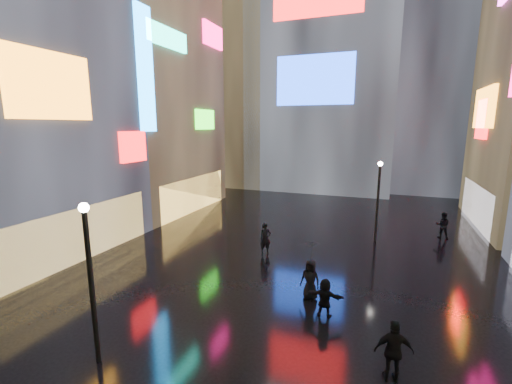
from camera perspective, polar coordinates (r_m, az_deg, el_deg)
The scene contains 13 objects.
ground at distance 21.31m, azimuth 7.76°, elevation -9.39°, with size 140.00×140.00×0.00m, color black.
building_left_far at distance 32.82m, azimuth -18.50°, elevation 16.75°, with size 10.28×12.00×22.00m.
tower_main at distance 46.15m, azimuth 12.09°, elevation 27.95°, with size 16.00×14.20×42.00m.
tower_flank_right at distance 46.74m, azimuth 28.13°, elevation 21.66°, with size 12.00×12.00×34.00m, color black.
tower_flank_left at distance 45.73m, azimuth -3.22°, elevation 18.05°, with size 10.00×10.00×26.00m, color black.
lamp_near at distance 11.77m, azimuth -25.88°, elevation -12.38°, with size 0.30×0.30×5.20m.
lamp_far at distance 23.04m, azimuth 19.67°, elevation -0.77°, with size 0.30×0.30×5.20m.
pedestrian_3 at distance 11.68m, azimuth 21.99°, elevation -23.33°, with size 1.12×0.47×1.91m, color black.
pedestrian_4 at distance 15.35m, azimuth 9.03°, elevation -14.24°, with size 0.86×0.56×1.76m, color black.
pedestrian_5 at distance 14.24m, azimuth 11.39°, elevation -16.90°, with size 1.44×0.46×1.56m, color black.
pedestrian_6 at distance 20.10m, azimuth 1.57°, elevation -7.77°, with size 0.67×0.44×1.84m, color black.
pedestrian_7 at distance 26.01m, azimuth 28.67°, elevation -4.88°, with size 0.85×0.66×1.75m, color black.
umbrella_2 at distance 14.85m, azimuth 9.18°, elevation -9.74°, with size 0.89×0.91×0.82m, color black.
Camera 1 is at (4.37, 0.49, 7.40)m, focal length 24.00 mm.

